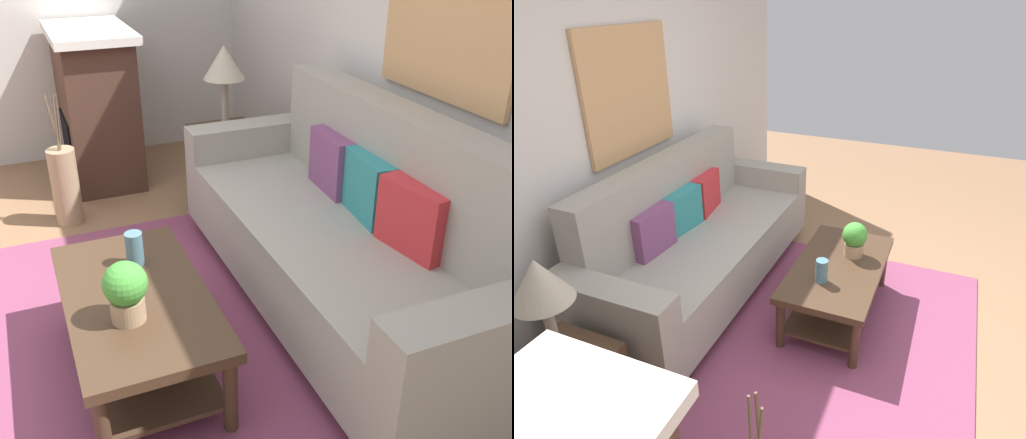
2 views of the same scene
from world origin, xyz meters
TOP-DOWN VIEW (x-y plane):
  - ground_plane at (0.00, 0.00)m, footprint 9.38×9.38m
  - wall_back at (0.00, 2.10)m, footprint 5.38×0.10m
  - area_rug at (0.00, 0.50)m, footprint 2.34×2.02m
  - couch at (0.18, 1.57)m, footprint 2.33×0.84m
  - throw_pillow_plum at (-0.19, 1.69)m, footprint 0.37×0.14m
  - throw_pillow_teal at (0.18, 1.69)m, footprint 0.37×0.16m
  - throw_pillow_crimson at (0.54, 1.69)m, footprint 0.37×0.17m
  - coffee_table at (0.28, 0.48)m, footprint 1.10×0.60m
  - tabletop_vase at (0.04, 0.53)m, footprint 0.08×0.08m
  - potted_plant_tabletop at (0.45, 0.41)m, footprint 0.18×0.18m
  - side_table at (-1.29, 1.47)m, footprint 0.44×0.44m
  - table_lamp at (-1.29, 1.47)m, footprint 0.28×0.28m
  - floor_vase_branch_a at (-1.38, 0.36)m, footprint 0.01×0.03m
  - floor_vase_branch_b at (-1.41, 0.38)m, footprint 0.03×0.03m
  - floor_vase_branch_c at (-1.41, 0.34)m, footprint 0.05×0.05m
  - framed_painting at (0.18, 2.03)m, footprint 0.91×0.03m

SIDE VIEW (x-z plane):
  - ground_plane at x=0.00m, z-range 0.00..0.00m
  - area_rug at x=0.00m, z-range 0.00..0.01m
  - side_table at x=-1.29m, z-range 0.00..0.56m
  - coffee_table at x=0.28m, z-range 0.10..0.53m
  - couch at x=0.18m, z-range -0.11..0.97m
  - tabletop_vase at x=0.04m, z-range 0.43..0.59m
  - potted_plant_tabletop at x=0.45m, z-range 0.44..0.70m
  - throw_pillow_plum at x=-0.19m, z-range 0.52..0.84m
  - throw_pillow_teal at x=0.18m, z-range 0.52..0.84m
  - throw_pillow_crimson at x=0.54m, z-range 0.52..0.84m
  - floor_vase_branch_a at x=-1.38m, z-range 0.53..0.89m
  - floor_vase_branch_b at x=-1.41m, z-range 0.53..0.89m
  - floor_vase_branch_c at x=-1.41m, z-range 0.53..0.89m
  - table_lamp at x=-1.29m, z-range 0.71..1.28m
  - wall_back at x=0.00m, z-range 0.00..2.70m
  - framed_painting at x=0.18m, z-range 1.10..1.98m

